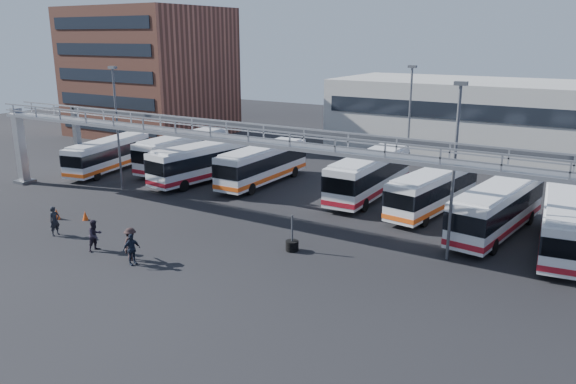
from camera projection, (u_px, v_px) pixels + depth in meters
The scene contains 22 objects.
ground at pixel (209, 257), 32.99m from camera, with size 140.00×140.00×0.00m, color black.
gantry at pixel (264, 149), 36.33m from camera, with size 51.40×5.15×7.10m.
apartment_building at pixel (150, 72), 72.60m from camera, with size 18.00×15.00×16.00m, color brown.
warehouse at pixel (538, 123), 57.06m from camera, with size 42.00×14.00×8.00m, color #9E9E99.
light_pole_left at pixel (117, 122), 46.08m from camera, with size 0.70×0.35×10.21m.
light_pole_mid at pixel (454, 163), 31.15m from camera, with size 0.70×0.35×10.21m.
light_pole_back at pixel (409, 119), 47.49m from camera, with size 0.70×0.35×10.21m.
bus_0 at pixel (108, 154), 53.26m from camera, with size 4.39×10.51×3.11m.
bus_1 at pixel (184, 150), 54.13m from camera, with size 2.94×11.35×3.43m.
bus_2 at pixel (205, 161), 49.71m from camera, with size 4.03×11.42×3.39m.
bus_3 at pixel (263, 163), 48.83m from camera, with size 2.70×11.03×3.34m.
bus_5 at pixel (369, 174), 44.63m from camera, with size 2.83×11.59×3.51m.
bus_6 at pixel (433, 190), 40.86m from camera, with size 3.85×10.64×3.16m.
bus_7 at pixel (497, 208), 36.20m from camera, with size 3.97×11.26×3.35m.
bus_8 at pixel (564, 225), 33.25m from camera, with size 3.57×10.63×3.17m.
pedestrian_a at pixel (55, 221), 36.34m from camera, with size 0.72×0.47×1.96m, color black.
pedestrian_b at pixel (95, 235), 33.77m from camera, with size 0.94×0.73×1.93m, color #231D29.
pedestrian_c at pixel (131, 244), 32.34m from camera, with size 1.26×0.73×1.95m, color black.
pedestrian_d at pixel (131, 249), 31.68m from camera, with size 1.08×0.45×1.84m, color #1C2433.
cone_left at pixel (57, 214), 39.74m from camera, with size 0.47×0.47×0.75m, color #D7420B.
cone_right at pixel (85, 216), 39.53m from camera, with size 0.41×0.41×0.65m, color #D7420B.
tire_stack at pixel (292, 245), 33.88m from camera, with size 0.79×0.79×2.26m.
Camera 1 is at (20.03, -23.78, 12.56)m, focal length 35.00 mm.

